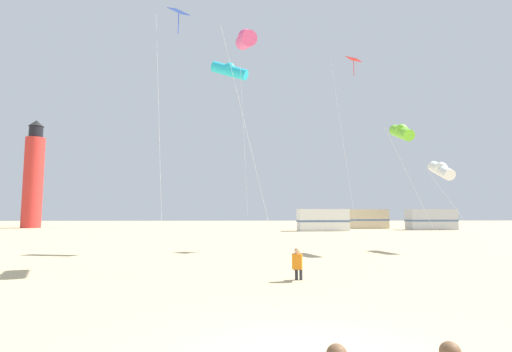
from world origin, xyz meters
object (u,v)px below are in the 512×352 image
(kite_diamond_blue, at_px, (177,23))
(kite_tube_cyan, at_px, (230,70))
(kite_tube_white, at_px, (441,170))
(lighthouse_distant, at_px, (33,177))
(kite_diamond_scarlet, at_px, (353,68))
(kite_tube_lime, at_px, (401,132))
(rv_van_tan, at_px, (365,219))
(rv_van_silver, at_px, (431,220))
(rv_van_white, at_px, (323,220))
(kite_flyer_standing, at_px, (298,263))
(kite_tube_rainbow, at_px, (246,40))

(kite_diamond_blue, bearing_deg, kite_tube_cyan, 63.88)
(kite_tube_white, height_order, lighthouse_distant, lighthouse_distant)
(kite_tube_cyan, height_order, kite_diamond_scarlet, kite_diamond_scarlet)
(kite_tube_lime, relative_size, lighthouse_distant, 0.48)
(kite_diamond_scarlet, distance_m, rv_van_tan, 33.72)
(kite_tube_cyan, xyz_separation_m, rv_van_silver, (26.59, 27.28, -10.19))
(rv_van_white, bearing_deg, lighthouse_distant, 162.05)
(kite_flyer_standing, relative_size, rv_van_silver, 0.18)
(kite_tube_cyan, height_order, rv_van_white, kite_tube_cyan)
(kite_flyer_standing, height_order, kite_tube_white, kite_tube_white)
(lighthouse_distant, bearing_deg, kite_flyer_standing, -53.02)
(kite_flyer_standing, bearing_deg, kite_tube_lime, -114.49)
(kite_tube_white, distance_m, kite_diamond_blue, 18.09)
(kite_diamond_scarlet, xyz_separation_m, rv_van_white, (2.65, 23.33, -10.95))
(kite_diamond_blue, relative_size, rv_van_tan, 1.95)
(kite_tube_rainbow, height_order, rv_van_white, kite_tube_rainbow)
(kite_diamond_scarlet, height_order, rv_van_tan, kite_diamond_scarlet)
(kite_tube_rainbow, height_order, kite_tube_white, kite_tube_rainbow)
(kite_diamond_blue, distance_m, rv_van_white, 34.45)
(kite_tube_cyan, bearing_deg, rv_van_silver, 45.73)
(rv_van_tan, distance_m, rv_van_silver, 8.81)
(kite_tube_cyan, relative_size, rv_van_white, 1.87)
(kite_tube_cyan, xyz_separation_m, kite_diamond_blue, (-2.51, -5.12, 0.48))
(rv_van_tan, bearing_deg, kite_tube_lime, -108.54)
(kite_tube_white, bearing_deg, rv_van_white, 95.35)
(lighthouse_distant, bearing_deg, kite_diamond_blue, -54.29)
(kite_flyer_standing, xyz_separation_m, rv_van_white, (8.30, 35.04, 0.78))
(kite_diamond_scarlet, bearing_deg, kite_flyer_standing, -115.77)
(rv_van_silver, bearing_deg, kite_tube_cyan, -136.65)
(lighthouse_distant, height_order, rv_van_tan, lighthouse_distant)
(kite_tube_rainbow, bearing_deg, kite_tube_white, 27.05)
(kite_tube_rainbow, xyz_separation_m, lighthouse_distant, (-32.69, 42.16, -2.62))
(kite_tube_cyan, relative_size, rv_van_silver, 1.88)
(kite_tube_lime, bearing_deg, kite_diamond_blue, -163.28)
(kite_tube_white, bearing_deg, kite_tube_cyan, 178.45)
(kite_tube_lime, xyz_separation_m, kite_tube_cyan, (-10.67, 1.16, 4.25))
(rv_van_tan, bearing_deg, kite_diamond_scarlet, -113.45)
(kite_diamond_scarlet, distance_m, rv_van_silver, 33.48)
(lighthouse_distant, distance_m, rv_van_tan, 51.08)
(kite_diamond_blue, relative_size, rv_van_silver, 1.98)
(rv_van_white, distance_m, rv_van_tan, 10.31)
(kite_tube_white, bearing_deg, kite_diamond_scarlet, 161.24)
(kite_diamond_scarlet, bearing_deg, kite_diamond_blue, -149.60)
(kite_diamond_blue, relative_size, rv_van_white, 1.96)
(kite_tube_rainbow, relative_size, rv_van_white, 1.70)
(kite_flyer_standing, height_order, rv_van_tan, rv_van_tan)
(kite_flyer_standing, bearing_deg, kite_tube_rainbow, -47.78)
(kite_tube_lime, height_order, kite_tube_cyan, kite_tube_cyan)
(rv_van_silver, bearing_deg, rv_van_tan, 149.04)
(kite_tube_lime, bearing_deg, lighthouse_distant, 139.16)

